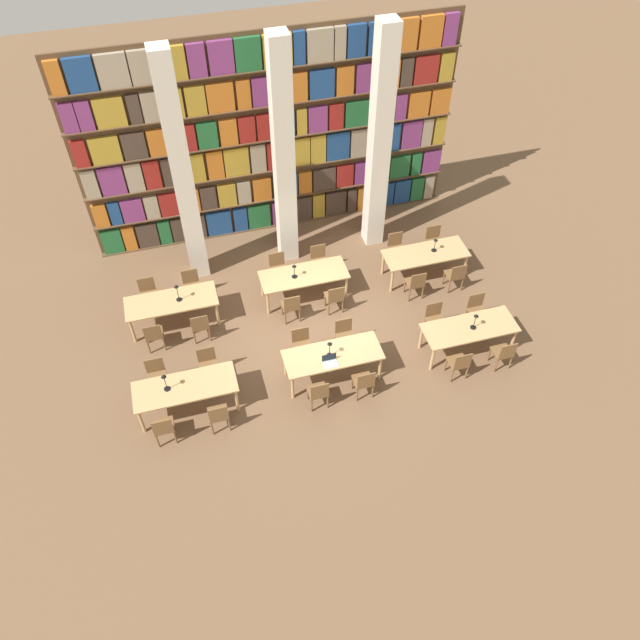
# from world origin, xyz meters

# --- Properties ---
(ground_plane) EXTENTS (40.00, 40.00, 0.00)m
(ground_plane) POSITION_xyz_m (0.00, 0.00, 0.00)
(ground_plane) COLOR brown
(bookshelf_bank) EXTENTS (9.81, 0.35, 5.50)m
(bookshelf_bank) POSITION_xyz_m (-0.00, 4.48, 2.70)
(bookshelf_bank) COLOR brown
(bookshelf_bank) RESTS_ON ground_plane
(pillar_left) EXTENTS (0.47, 0.47, 6.00)m
(pillar_left) POSITION_xyz_m (-2.41, 3.07, 3.00)
(pillar_left) COLOR silver
(pillar_left) RESTS_ON ground_plane
(pillar_center) EXTENTS (0.47, 0.47, 6.00)m
(pillar_center) POSITION_xyz_m (0.00, 3.07, 3.00)
(pillar_center) COLOR silver
(pillar_center) RESTS_ON ground_plane
(pillar_right) EXTENTS (0.47, 0.47, 6.00)m
(pillar_right) POSITION_xyz_m (2.41, 3.07, 3.00)
(pillar_right) COLOR silver
(pillar_right) RESTS_ON ground_plane
(reading_table_0) EXTENTS (2.17, 0.84, 0.78)m
(reading_table_0) POSITION_xyz_m (-3.27, -1.25, 0.69)
(reading_table_0) COLOR tan
(reading_table_0) RESTS_ON ground_plane
(chair_0) EXTENTS (0.42, 0.40, 0.90)m
(chair_0) POSITION_xyz_m (-3.83, -1.95, 0.49)
(chair_0) COLOR brown
(chair_0) RESTS_ON ground_plane
(chair_1) EXTENTS (0.42, 0.40, 0.90)m
(chair_1) POSITION_xyz_m (-3.83, -0.55, 0.49)
(chair_1) COLOR brown
(chair_1) RESTS_ON ground_plane
(chair_2) EXTENTS (0.42, 0.40, 0.90)m
(chair_2) POSITION_xyz_m (-2.70, -1.95, 0.49)
(chair_2) COLOR brown
(chair_2) RESTS_ON ground_plane
(chair_3) EXTENTS (0.42, 0.40, 0.90)m
(chair_3) POSITION_xyz_m (-2.70, -0.55, 0.49)
(chair_3) COLOR brown
(chair_3) RESTS_ON ground_plane
(desk_lamp_0) EXTENTS (0.14, 0.14, 0.48)m
(desk_lamp_0) POSITION_xyz_m (-3.63, -1.22, 1.10)
(desk_lamp_0) COLOR black
(desk_lamp_0) RESTS_ON reading_table_0
(reading_table_1) EXTENTS (2.17, 0.84, 0.78)m
(reading_table_1) POSITION_xyz_m (-0.03, -1.26, 0.69)
(reading_table_1) COLOR tan
(reading_table_1) RESTS_ON ground_plane
(chair_4) EXTENTS (0.42, 0.40, 0.90)m
(chair_4) POSITION_xyz_m (-0.55, -1.96, 0.49)
(chair_4) COLOR brown
(chair_4) RESTS_ON ground_plane
(chair_5) EXTENTS (0.42, 0.40, 0.90)m
(chair_5) POSITION_xyz_m (-0.55, -0.55, 0.49)
(chair_5) COLOR brown
(chair_5) RESTS_ON ground_plane
(chair_6) EXTENTS (0.42, 0.40, 0.90)m
(chair_6) POSITION_xyz_m (0.48, -1.96, 0.49)
(chair_6) COLOR brown
(chair_6) RESTS_ON ground_plane
(chair_7) EXTENTS (0.42, 0.40, 0.90)m
(chair_7) POSITION_xyz_m (0.48, -0.55, 0.49)
(chair_7) COLOR brown
(chair_7) RESTS_ON ground_plane
(desk_lamp_1) EXTENTS (0.14, 0.14, 0.45)m
(desk_lamp_1) POSITION_xyz_m (-0.10, -1.27, 1.08)
(desk_lamp_1) COLOR black
(desk_lamp_1) RESTS_ON reading_table_1
(laptop) EXTENTS (0.32, 0.22, 0.21)m
(laptop) POSITION_xyz_m (-0.15, -1.48, 0.82)
(laptop) COLOR silver
(laptop) RESTS_ON reading_table_1
(reading_table_2) EXTENTS (2.17, 0.84, 0.78)m
(reading_table_2) POSITION_xyz_m (3.22, -1.34, 0.69)
(reading_table_2) COLOR tan
(reading_table_2) RESTS_ON ground_plane
(chair_8) EXTENTS (0.42, 0.40, 0.90)m
(chair_8) POSITION_xyz_m (2.68, -2.04, 0.49)
(chair_8) COLOR brown
(chair_8) RESTS_ON ground_plane
(chair_9) EXTENTS (0.42, 0.40, 0.90)m
(chair_9) POSITION_xyz_m (2.68, -0.64, 0.49)
(chair_9) COLOR brown
(chair_9) RESTS_ON ground_plane
(chair_10) EXTENTS (0.42, 0.40, 0.90)m
(chair_10) POSITION_xyz_m (3.77, -2.04, 0.49)
(chair_10) COLOR brown
(chair_10) RESTS_ON ground_plane
(chair_11) EXTENTS (0.42, 0.40, 0.90)m
(chair_11) POSITION_xyz_m (3.77, -0.64, 0.49)
(chair_11) COLOR brown
(chair_11) RESTS_ON ground_plane
(desk_lamp_2) EXTENTS (0.14, 0.14, 0.45)m
(desk_lamp_2) POSITION_xyz_m (3.28, -1.37, 1.08)
(desk_lamp_2) COLOR black
(desk_lamp_2) RESTS_ON reading_table_2
(reading_table_3) EXTENTS (2.17, 0.84, 0.78)m
(reading_table_3) POSITION_xyz_m (-3.26, 1.36, 0.69)
(reading_table_3) COLOR tan
(reading_table_3) RESTS_ON ground_plane
(chair_12) EXTENTS (0.42, 0.40, 0.90)m
(chair_12) POSITION_xyz_m (-3.78, 0.66, 0.49)
(chair_12) COLOR brown
(chair_12) RESTS_ON ground_plane
(chair_13) EXTENTS (0.42, 0.40, 0.90)m
(chair_13) POSITION_xyz_m (-3.78, 2.06, 0.49)
(chair_13) COLOR brown
(chair_13) RESTS_ON ground_plane
(chair_14) EXTENTS (0.42, 0.40, 0.90)m
(chair_14) POSITION_xyz_m (-2.71, 0.66, 0.49)
(chair_14) COLOR brown
(chair_14) RESTS_ON ground_plane
(chair_15) EXTENTS (0.42, 0.40, 0.90)m
(chair_15) POSITION_xyz_m (-2.71, 2.06, 0.49)
(chair_15) COLOR brown
(chair_15) RESTS_ON ground_plane
(desk_lamp_3) EXTENTS (0.14, 0.14, 0.49)m
(desk_lamp_3) POSITION_xyz_m (-3.06, 1.33, 1.11)
(desk_lamp_3) COLOR black
(desk_lamp_3) RESTS_ON reading_table_3
(reading_table_4) EXTENTS (2.17, 0.84, 0.78)m
(reading_table_4) POSITION_xyz_m (0.01, 1.39, 0.69)
(reading_table_4) COLOR tan
(reading_table_4) RESTS_ON ground_plane
(chair_16) EXTENTS (0.42, 0.40, 0.90)m
(chair_16) POSITION_xyz_m (-0.49, 0.69, 0.49)
(chair_16) COLOR brown
(chair_16) RESTS_ON ground_plane
(chair_17) EXTENTS (0.42, 0.40, 0.90)m
(chair_17) POSITION_xyz_m (-0.49, 2.10, 0.49)
(chair_17) COLOR brown
(chair_17) RESTS_ON ground_plane
(chair_18) EXTENTS (0.42, 0.40, 0.90)m
(chair_18) POSITION_xyz_m (0.61, 0.69, 0.49)
(chair_18) COLOR brown
(chair_18) RESTS_ON ground_plane
(chair_19) EXTENTS (0.42, 0.40, 0.90)m
(chair_19) POSITION_xyz_m (0.61, 2.10, 0.49)
(chair_19) COLOR brown
(chair_19) RESTS_ON ground_plane
(desk_lamp_4) EXTENTS (0.14, 0.14, 0.41)m
(desk_lamp_4) POSITION_xyz_m (-0.23, 1.36, 1.05)
(desk_lamp_4) COLOR black
(desk_lamp_4) RESTS_ON reading_table_4
(reading_table_5) EXTENTS (2.17, 0.84, 0.78)m
(reading_table_5) POSITION_xyz_m (3.22, 1.31, 0.69)
(reading_table_5) COLOR tan
(reading_table_5) RESTS_ON ground_plane
(chair_20) EXTENTS (0.42, 0.40, 0.90)m
(chair_20) POSITION_xyz_m (2.70, 0.61, 0.49)
(chair_20) COLOR brown
(chair_20) RESTS_ON ground_plane
(chair_21) EXTENTS (0.42, 0.40, 0.90)m
(chair_21) POSITION_xyz_m (2.70, 2.02, 0.49)
(chair_21) COLOR brown
(chair_21) RESTS_ON ground_plane
(chair_22) EXTENTS (0.42, 0.40, 0.90)m
(chair_22) POSITION_xyz_m (3.78, 0.61, 0.49)
(chair_22) COLOR brown
(chair_22) RESTS_ON ground_plane
(chair_23) EXTENTS (0.42, 0.40, 0.90)m
(chair_23) POSITION_xyz_m (3.78, 2.02, 0.49)
(chair_23) COLOR brown
(chair_23) RESTS_ON ground_plane
(desk_lamp_5) EXTENTS (0.14, 0.14, 0.40)m
(desk_lamp_5) POSITION_xyz_m (3.45, 1.34, 1.04)
(desk_lamp_5) COLOR black
(desk_lamp_5) RESTS_ON reading_table_5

